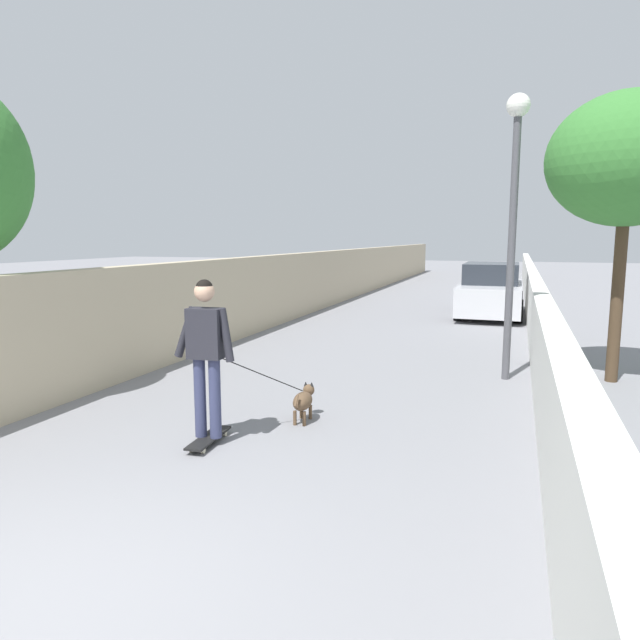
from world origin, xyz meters
The scene contains 9 objects.
ground_plane centered at (14.00, 0.00, 0.00)m, with size 80.00×80.00×0.00m, color gray.
wall_left centered at (12.00, 3.22, 0.91)m, with size 48.00×0.30×1.83m, color tan.
fence_right centered at (12.00, -3.22, 0.63)m, with size 48.00×0.30×1.26m, color silver.
tree_right_mid centered at (7.50, -4.28, 3.44)m, with size 2.38×2.38×4.47m.
lamp_post centered at (7.11, -2.67, 3.04)m, with size 0.36×0.36×4.46m.
skateboard centered at (2.93, 0.40, 0.07)m, with size 0.81×0.26×0.08m.
person_skateboarder centered at (2.93, 0.40, 1.12)m, with size 0.25×0.71×1.76m.
dog centered at (4.02, -0.32, 0.27)m, with size 1.41×0.86×1.06m.
car_near centered at (14.87, -2.07, 0.72)m, with size 4.23×1.80×1.54m.
Camera 1 is at (-2.41, -2.77, 2.29)m, focal length 31.89 mm.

